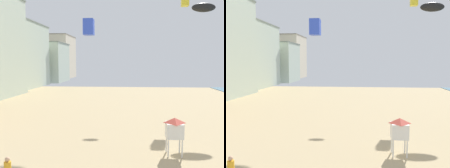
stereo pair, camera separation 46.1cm
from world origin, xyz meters
The scene contains 7 objects.
boardwalk_hotel_far centered at (-24.85, 57.52, 7.90)m, with size 11.31×16.88×15.80m.
boardwalk_hotel_distant centered at (-24.85, 74.78, 6.13)m, with size 14.84×13.08×12.24m.
boardwalk_hotel_furthest centered at (-24.85, 92.77, 8.19)m, with size 10.48×16.08×16.37m.
lifeguard_stand centered at (6.34, 15.10, 1.84)m, with size 1.10×1.10×2.55m.
kite_blue_box centered at (-0.21, 19.66, 9.22)m, with size 0.86×0.86×1.36m.
kite_yellow_box centered at (10.50, 32.83, 14.37)m, with size 0.91×0.91×1.43m.
kite_black_parafoil centered at (11.78, 28.72, 12.59)m, with size 2.73×0.76×1.06m.
Camera 2 is at (3.87, -1.24, 6.27)m, focal length 39.37 mm.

